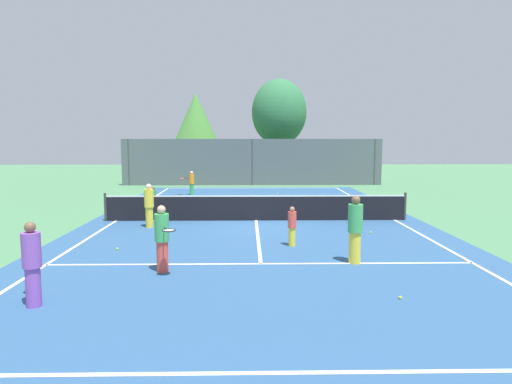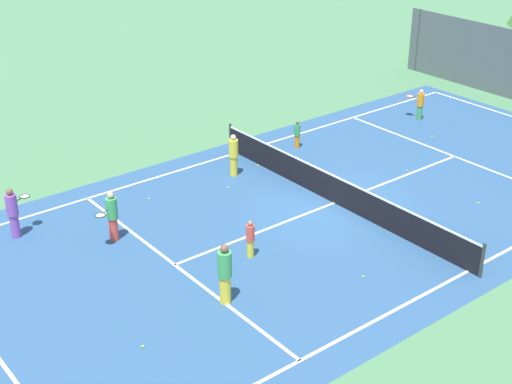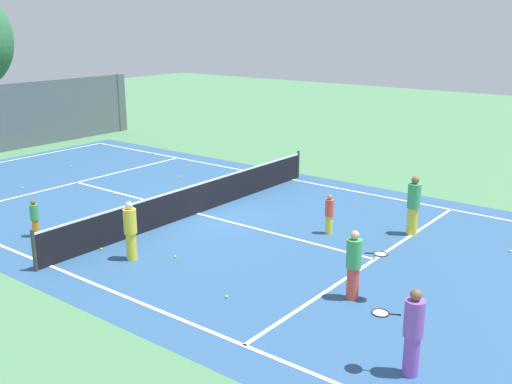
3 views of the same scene
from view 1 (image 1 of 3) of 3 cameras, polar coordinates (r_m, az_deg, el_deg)
ground_plane at (r=18.33m, az=0.01°, el=-3.52°), size 80.00×80.00×0.00m
court_surface at (r=18.33m, az=0.01°, el=-3.52°), size 13.00×25.00×0.01m
tennis_net at (r=18.25m, az=0.01°, el=-1.95°), size 11.90×0.10×1.10m
perimeter_fence at (r=32.09m, az=-0.46°, el=3.69°), size 18.00×0.12×3.20m
tree_0 at (r=35.41m, az=2.86°, el=9.74°), size 4.12×4.01×7.66m
tree_1 at (r=37.44m, az=-7.39°, el=8.59°), size 4.02×4.02×6.81m
player_0 at (r=26.81m, az=-7.95°, el=1.16°), size 0.87×0.41×1.38m
player_1 at (r=11.42m, az=-11.46°, el=-5.54°), size 0.65×0.91×1.63m
player_2 at (r=9.92m, az=-25.82°, el=-7.85°), size 0.64×0.92×1.66m
player_3 at (r=17.26m, az=-13.00°, el=-1.58°), size 0.34×0.34×1.60m
player_4 at (r=13.97m, az=4.46°, el=-4.18°), size 0.26×0.26×1.20m
player_5 at (r=12.23m, az=12.09°, el=-4.45°), size 0.38×0.38×1.77m
player_6 at (r=20.85m, az=-12.46°, el=-0.86°), size 0.24×0.24×1.12m
tennis_ball_0 at (r=18.55m, az=-12.39°, el=-3.45°), size 0.07×0.07×0.07m
tennis_ball_1 at (r=25.56m, az=-4.36°, el=-0.59°), size 0.07×0.07×0.07m
tennis_ball_2 at (r=16.45m, az=-10.88°, el=-4.69°), size 0.07×0.07×0.07m
tennis_ball_3 at (r=23.64m, az=11.01°, el=-1.28°), size 0.07×0.07×0.07m
tennis_ball_4 at (r=22.30m, az=7.73°, el=-1.69°), size 0.07×0.07×0.07m
tennis_ball_5 at (r=27.09m, az=2.68°, el=-0.18°), size 0.07×0.07×0.07m
tennis_ball_6 at (r=14.15m, az=-16.68°, el=-6.70°), size 0.07×0.07×0.07m
tennis_ball_7 at (r=22.17m, az=-0.74°, el=-1.67°), size 0.07×0.07×0.07m
tennis_ball_8 at (r=10.00m, az=17.33°, el=-12.27°), size 0.07×0.07×0.07m
tennis_ball_9 at (r=16.33m, az=13.95°, el=-4.85°), size 0.07×0.07×0.07m
tennis_ball_10 at (r=26.81m, az=11.36°, el=-0.37°), size 0.07×0.07×0.07m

